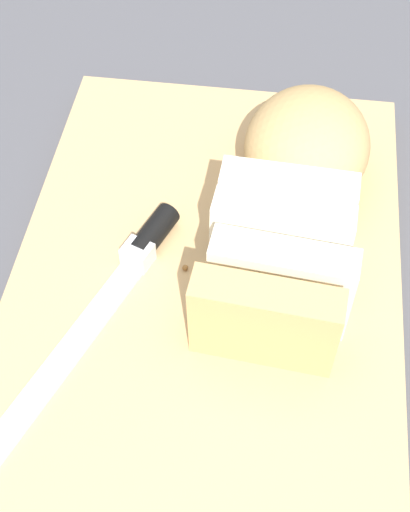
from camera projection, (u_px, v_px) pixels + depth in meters
name	position (u px, v px, depth m)	size (l,w,h in m)	color
ground_plane	(205.00, 292.00, 0.60)	(3.00, 3.00, 0.00)	#4C4C51
cutting_board	(205.00, 286.00, 0.60)	(0.48, 0.31, 0.02)	tan
bread_loaf	(295.00, 195.00, 0.59)	(0.28, 0.14, 0.08)	tan
bread_knife	(122.00, 276.00, 0.58)	(0.26, 0.13, 0.02)	silver
crumb_near_knife	(265.00, 306.00, 0.57)	(0.00, 0.00, 0.00)	#996633
crumb_near_loaf	(185.00, 268.00, 0.59)	(0.00, 0.00, 0.00)	#996633
crumb_stray_left	(292.00, 229.00, 0.62)	(0.01, 0.01, 0.01)	#996633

